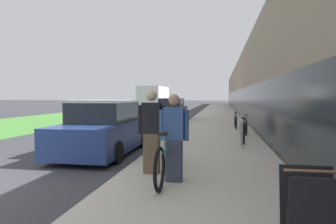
{
  "coord_description": "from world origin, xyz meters",
  "views": [
    {
      "loc": [
        5.28,
        -4.23,
        1.78
      ],
      "look_at": [
        2.11,
        13.49,
        0.81
      ],
      "focal_mm": 32.0,
      "sensor_mm": 36.0,
      "label": 1
    }
  ],
  "objects_px": {
    "cruiser_bike_nearest": "(242,131)",
    "vintage_roadster_curbside": "(151,122)",
    "sandwich_board_sign": "(312,213)",
    "parked_sedan_far": "(172,111)",
    "person_bystander": "(152,132)",
    "bike_rack_hoop": "(242,132)",
    "moving_truck": "(155,100)",
    "cruiser_bike_farthest": "(236,121)",
    "parked_sedan_curbside": "(105,130)",
    "tandem_bicycle": "(170,156)",
    "person_rider": "(174,138)",
    "cruiser_bike_middle": "(245,125)"
  },
  "relations": [
    {
      "from": "tandem_bicycle",
      "to": "parked_sedan_curbside",
      "type": "relative_size",
      "value": 0.66
    },
    {
      "from": "parked_sedan_far",
      "to": "bike_rack_hoop",
      "type": "bearing_deg",
      "value": -69.4
    },
    {
      "from": "cruiser_bike_middle",
      "to": "cruiser_bike_farthest",
      "type": "xyz_separation_m",
      "value": [
        -0.3,
        2.29,
        -0.0
      ]
    },
    {
      "from": "tandem_bicycle",
      "to": "cruiser_bike_farthest",
      "type": "relative_size",
      "value": 1.64
    },
    {
      "from": "person_rider",
      "to": "person_bystander",
      "type": "relative_size",
      "value": 0.95
    },
    {
      "from": "cruiser_bike_nearest",
      "to": "vintage_roadster_curbside",
      "type": "bearing_deg",
      "value": 141.04
    },
    {
      "from": "tandem_bicycle",
      "to": "parked_sedan_curbside",
      "type": "distance_m",
      "value": 3.71
    },
    {
      "from": "bike_rack_hoop",
      "to": "moving_truck",
      "type": "height_order",
      "value": "moving_truck"
    },
    {
      "from": "tandem_bicycle",
      "to": "vintage_roadster_curbside",
      "type": "distance_m",
      "value": 8.63
    },
    {
      "from": "cruiser_bike_farthest",
      "to": "moving_truck",
      "type": "height_order",
      "value": "moving_truck"
    },
    {
      "from": "bike_rack_hoop",
      "to": "sandwich_board_sign",
      "type": "distance_m",
      "value": 6.52
    },
    {
      "from": "person_rider",
      "to": "cruiser_bike_nearest",
      "type": "bearing_deg",
      "value": 72.78
    },
    {
      "from": "tandem_bicycle",
      "to": "parked_sedan_far",
      "type": "relative_size",
      "value": 0.65
    },
    {
      "from": "tandem_bicycle",
      "to": "cruiser_bike_middle",
      "type": "bearing_deg",
      "value": 74.13
    },
    {
      "from": "cruiser_bike_farthest",
      "to": "parked_sedan_far",
      "type": "bearing_deg",
      "value": 129.81
    },
    {
      "from": "vintage_roadster_curbside",
      "to": "parked_sedan_curbside",
      "type": "bearing_deg",
      "value": -91.48
    },
    {
      "from": "cruiser_bike_farthest",
      "to": "moving_truck",
      "type": "distance_m",
      "value": 17.1
    },
    {
      "from": "person_rider",
      "to": "sandwich_board_sign",
      "type": "height_order",
      "value": "person_rider"
    },
    {
      "from": "tandem_bicycle",
      "to": "moving_truck",
      "type": "xyz_separation_m",
      "value": [
        -5.87,
        24.82,
        0.84
      ]
    },
    {
      "from": "tandem_bicycle",
      "to": "cruiser_bike_middle",
      "type": "height_order",
      "value": "tandem_bicycle"
    },
    {
      "from": "cruiser_bike_middle",
      "to": "vintage_roadster_curbside",
      "type": "bearing_deg",
      "value": 166.74
    },
    {
      "from": "person_bystander",
      "to": "person_rider",
      "type": "bearing_deg",
      "value": -42.87
    },
    {
      "from": "parked_sedan_curbside",
      "to": "parked_sedan_far",
      "type": "bearing_deg",
      "value": 89.25
    },
    {
      "from": "cruiser_bike_middle",
      "to": "sandwich_board_sign",
      "type": "bearing_deg",
      "value": -90.55
    },
    {
      "from": "cruiser_bike_nearest",
      "to": "moving_truck",
      "type": "distance_m",
      "value": 21.33
    },
    {
      "from": "sandwich_board_sign",
      "to": "parked_sedan_far",
      "type": "bearing_deg",
      "value": 104.07
    },
    {
      "from": "tandem_bicycle",
      "to": "vintage_roadster_curbside",
      "type": "relative_size",
      "value": 0.73
    },
    {
      "from": "tandem_bicycle",
      "to": "cruiser_bike_middle",
      "type": "xyz_separation_m",
      "value": [
        2.06,
        7.25,
        -0.05
      ]
    },
    {
      "from": "person_rider",
      "to": "cruiser_bike_nearest",
      "type": "xyz_separation_m",
      "value": [
        1.64,
        5.31,
        -0.46
      ]
    },
    {
      "from": "cruiser_bike_nearest",
      "to": "sandwich_board_sign",
      "type": "bearing_deg",
      "value": -88.7
    },
    {
      "from": "cruiser_bike_middle",
      "to": "bike_rack_hoop",
      "type": "bearing_deg",
      "value": -96.11
    },
    {
      "from": "person_bystander",
      "to": "cruiser_bike_nearest",
      "type": "relative_size",
      "value": 1.01
    },
    {
      "from": "tandem_bicycle",
      "to": "person_rider",
      "type": "height_order",
      "value": "person_rider"
    },
    {
      "from": "cruiser_bike_nearest",
      "to": "parked_sedan_far",
      "type": "height_order",
      "value": "parked_sedan_far"
    },
    {
      "from": "person_rider",
      "to": "cruiser_bike_farthest",
      "type": "bearing_deg",
      "value": 80.75
    },
    {
      "from": "person_rider",
      "to": "parked_sedan_far",
      "type": "height_order",
      "value": "person_rider"
    },
    {
      "from": "cruiser_bike_middle",
      "to": "sandwich_board_sign",
      "type": "distance_m",
      "value": 10.05
    },
    {
      "from": "vintage_roadster_curbside",
      "to": "person_rider",
      "type": "bearing_deg",
      "value": -73.79
    },
    {
      "from": "cruiser_bike_nearest",
      "to": "vintage_roadster_curbside",
      "type": "height_order",
      "value": "vintage_roadster_curbside"
    },
    {
      "from": "bike_rack_hoop",
      "to": "sandwich_board_sign",
      "type": "xyz_separation_m",
      "value": [
        0.28,
        -6.51,
        -0.06
      ]
    },
    {
      "from": "person_bystander",
      "to": "bike_rack_hoop",
      "type": "height_order",
      "value": "person_bystander"
    },
    {
      "from": "person_rider",
      "to": "vintage_roadster_curbside",
      "type": "xyz_separation_m",
      "value": [
        -2.52,
        8.67,
        -0.5
      ]
    },
    {
      "from": "cruiser_bike_farthest",
      "to": "parked_sedan_curbside",
      "type": "distance_m",
      "value": 8.06
    },
    {
      "from": "moving_truck",
      "to": "cruiser_bike_middle",
      "type": "bearing_deg",
      "value": -65.68
    },
    {
      "from": "vintage_roadster_curbside",
      "to": "parked_sedan_far",
      "type": "height_order",
      "value": "parked_sedan_far"
    },
    {
      "from": "bike_rack_hoop",
      "to": "moving_truck",
      "type": "relative_size",
      "value": 0.11
    },
    {
      "from": "person_bystander",
      "to": "bike_rack_hoop",
      "type": "xyz_separation_m",
      "value": [
        2.1,
        3.56,
        -0.38
      ]
    },
    {
      "from": "vintage_roadster_curbside",
      "to": "parked_sedan_far",
      "type": "bearing_deg",
      "value": 89.91
    },
    {
      "from": "cruiser_bike_nearest",
      "to": "cruiser_bike_middle",
      "type": "height_order",
      "value": "cruiser_bike_nearest"
    },
    {
      "from": "vintage_roadster_curbside",
      "to": "sandwich_board_sign",
      "type": "bearing_deg",
      "value": -68.63
    }
  ]
}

